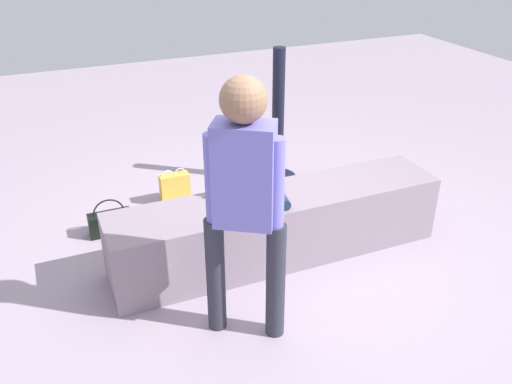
{
  "coord_description": "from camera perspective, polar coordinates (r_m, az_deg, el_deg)",
  "views": [
    {
      "loc": [
        -1.46,
        -3.04,
        2.33
      ],
      "look_at": [
        -0.31,
        -0.32,
        0.75
      ],
      "focal_mm": 38.07,
      "sensor_mm": 36.0,
      "label": 1
    }
  ],
  "objects": [
    {
      "name": "water_bottle_near_gift",
      "position": [
        4.51,
        -5.45,
        -1.66
      ],
      "size": [
        0.07,
        0.07,
        0.23
      ],
      "color": "silver",
      "rests_on": "ground_plane"
    },
    {
      "name": "railing_post",
      "position": [
        4.99,
        2.3,
        6.3
      ],
      "size": [
        0.36,
        0.36,
        1.26
      ],
      "color": "black",
      "rests_on": "ground_plane"
    },
    {
      "name": "gift_bag",
      "position": [
        4.79,
        -8.53,
        0.44
      ],
      "size": [
        0.25,
        0.1,
        0.31
      ],
      "color": "gold",
      "rests_on": "ground_plane"
    },
    {
      "name": "ground_plane",
      "position": [
        4.1,
        2.25,
        -6.61
      ],
      "size": [
        12.0,
        12.0,
        0.0
      ],
      "primitive_type": "plane",
      "color": "#9E8C9E"
    },
    {
      "name": "adult_standing",
      "position": [
        2.91,
        -1.23,
        0.05
      ],
      "size": [
        0.42,
        0.34,
        1.6
      ],
      "color": "#2A2A37",
      "rests_on": "ground_plane"
    },
    {
      "name": "party_cup_red",
      "position": [
        5.04,
        6.32,
        0.92
      ],
      "size": [
        0.09,
        0.09,
        0.09
      ],
      "primitive_type": "cylinder",
      "color": "red",
      "rests_on": "ground_plane"
    },
    {
      "name": "cake_plate",
      "position": [
        3.76,
        -2.87,
        -0.61
      ],
      "size": [
        0.22,
        0.22,
        0.07
      ],
      "color": "#E0594C",
      "rests_on": "concrete_ledge"
    },
    {
      "name": "handbag_brown_canvas",
      "position": [
        4.5,
        4.22,
        -1.79
      ],
      "size": [
        0.3,
        0.14,
        0.29
      ],
      "color": "brown",
      "rests_on": "ground_plane"
    },
    {
      "name": "concrete_ledge",
      "position": [
        3.96,
        2.32,
        -3.6
      ],
      "size": [
        2.45,
        0.5,
        0.5
      ],
      "primitive_type": "cube",
      "color": "gray",
      "rests_on": "ground_plane"
    },
    {
      "name": "handbag_black_leather",
      "position": [
        4.45,
        -15.06,
        -3.09
      ],
      "size": [
        0.33,
        0.12,
        0.3
      ],
      "color": "black",
      "rests_on": "ground_plane"
    },
    {
      "name": "cake_box_white",
      "position": [
        4.64,
        -0.58,
        -1.14
      ],
      "size": [
        0.38,
        0.4,
        0.14
      ],
      "primitive_type": "cube",
      "rotation": [
        0.0,
        0.0,
        0.37
      ],
      "color": "white",
      "rests_on": "ground_plane"
    },
    {
      "name": "child_seated",
      "position": [
        3.69,
        1.13,
        2.17
      ],
      "size": [
        0.28,
        0.33,
        0.48
      ],
      "color": "#1C2C45",
      "rests_on": "concrete_ledge"
    }
  ]
}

